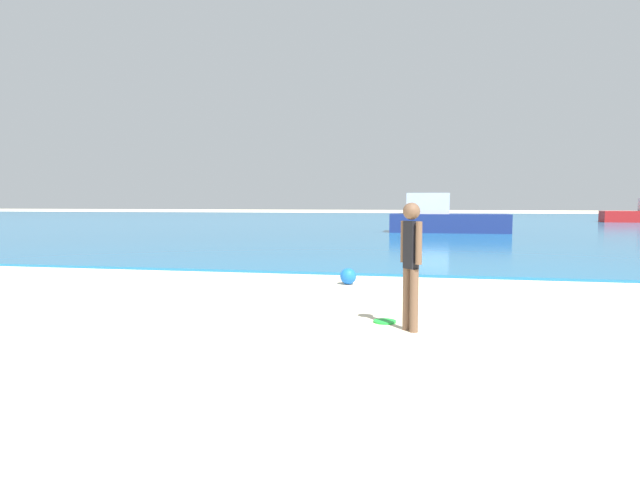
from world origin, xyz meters
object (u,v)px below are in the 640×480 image
(boat_near, at_px, (444,219))
(beach_ball, at_px, (348,276))
(person_standing, at_px, (411,258))
(frisbee, at_px, (385,321))

(boat_near, xyz_separation_m, beach_ball, (-2.46, -16.78, -0.58))
(person_standing, height_order, boat_near, boat_near)
(boat_near, bearing_deg, frisbee, -93.89)
(person_standing, height_order, beach_ball, person_standing)
(frisbee, bearing_deg, beach_ball, 106.53)
(frisbee, bearing_deg, person_standing, -49.70)
(frisbee, relative_size, beach_ball, 0.96)
(frisbee, xyz_separation_m, boat_near, (1.55, 19.83, 0.72))
(person_standing, relative_size, frisbee, 5.27)
(beach_ball, bearing_deg, person_standing, -70.20)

